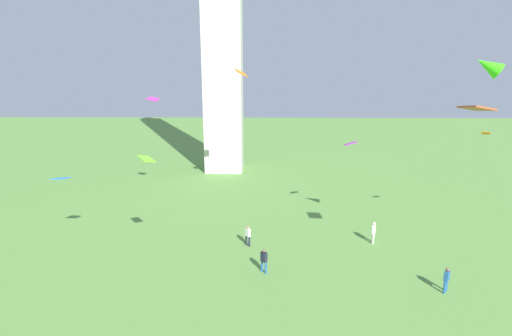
{
  "coord_description": "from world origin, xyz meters",
  "views": [
    {
      "loc": [
        -0.9,
        -5.39,
        12.25
      ],
      "look_at": [
        -1.33,
        15.18,
        7.44
      ],
      "focal_mm": 26.62,
      "sensor_mm": 36.0,
      "label": 1
    }
  ],
  "objects_px": {
    "person_4": "(248,234)",
    "kite_flying_0": "(146,159)",
    "kite_flying_3": "(488,66)",
    "kite_flying_4": "(476,108)",
    "kite_flying_6": "(61,178)",
    "person_2": "(446,279)",
    "kite_flying_1": "(153,99)",
    "kite_flying_2": "(241,73)",
    "kite_flying_7": "(486,133)",
    "person_1": "(373,231)",
    "kite_flying_5": "(351,143)",
    "person_3": "(264,259)"
  },
  "relations": [
    {
      "from": "kite_flying_6",
      "to": "kite_flying_0",
      "type": "bearing_deg",
      "value": 167.09
    },
    {
      "from": "kite_flying_3",
      "to": "kite_flying_6",
      "type": "bearing_deg",
      "value": -81.63
    },
    {
      "from": "kite_flying_3",
      "to": "kite_flying_6",
      "type": "relative_size",
      "value": 1.4
    },
    {
      "from": "person_4",
      "to": "kite_flying_3",
      "type": "xyz_separation_m",
      "value": [
        13.5,
        -4.73,
        12.08
      ]
    },
    {
      "from": "person_4",
      "to": "kite_flying_4",
      "type": "relative_size",
      "value": 0.94
    },
    {
      "from": "person_1",
      "to": "kite_flying_0",
      "type": "bearing_deg",
      "value": -60.88
    },
    {
      "from": "person_3",
      "to": "kite_flying_5",
      "type": "distance_m",
      "value": 13.27
    },
    {
      "from": "person_3",
      "to": "kite_flying_5",
      "type": "bearing_deg",
      "value": -81.76
    },
    {
      "from": "kite_flying_2",
      "to": "kite_flying_3",
      "type": "height_order",
      "value": "kite_flying_3"
    },
    {
      "from": "person_1",
      "to": "kite_flying_5",
      "type": "bearing_deg",
      "value": -155.26
    },
    {
      "from": "kite_flying_1",
      "to": "kite_flying_0",
      "type": "bearing_deg",
      "value": -61.55
    },
    {
      "from": "kite_flying_1",
      "to": "kite_flying_2",
      "type": "distance_m",
      "value": 8.59
    },
    {
      "from": "kite_flying_2",
      "to": "kite_flying_7",
      "type": "bearing_deg",
      "value": 122.25
    },
    {
      "from": "kite_flying_3",
      "to": "kite_flying_5",
      "type": "height_order",
      "value": "kite_flying_3"
    },
    {
      "from": "kite_flying_0",
      "to": "kite_flying_4",
      "type": "height_order",
      "value": "kite_flying_4"
    },
    {
      "from": "kite_flying_5",
      "to": "kite_flying_3",
      "type": "bearing_deg",
      "value": -66.17
    },
    {
      "from": "kite_flying_0",
      "to": "kite_flying_4",
      "type": "relative_size",
      "value": 0.76
    },
    {
      "from": "person_3",
      "to": "kite_flying_1",
      "type": "relative_size",
      "value": 1.37
    },
    {
      "from": "person_4",
      "to": "kite_flying_6",
      "type": "xyz_separation_m",
      "value": [
        -13.15,
        -1.01,
        4.55
      ]
    },
    {
      "from": "kite_flying_5",
      "to": "kite_flying_6",
      "type": "xyz_separation_m",
      "value": [
        -21.65,
        -6.24,
        -1.54
      ]
    },
    {
      "from": "kite_flying_1",
      "to": "kite_flying_5",
      "type": "bearing_deg",
      "value": 2.32
    },
    {
      "from": "kite_flying_3",
      "to": "kite_flying_0",
      "type": "bearing_deg",
      "value": -74.97
    },
    {
      "from": "kite_flying_4",
      "to": "kite_flying_5",
      "type": "height_order",
      "value": "kite_flying_4"
    },
    {
      "from": "kite_flying_3",
      "to": "kite_flying_6",
      "type": "xyz_separation_m",
      "value": [
        -26.65,
        3.72,
        -7.54
      ]
    },
    {
      "from": "person_3",
      "to": "kite_flying_0",
      "type": "bearing_deg",
      "value": 48.13
    },
    {
      "from": "person_1",
      "to": "kite_flying_6",
      "type": "relative_size",
      "value": 1.37
    },
    {
      "from": "person_3",
      "to": "kite_flying_2",
      "type": "distance_m",
      "value": 18.34
    },
    {
      "from": "kite_flying_0",
      "to": "person_4",
      "type": "bearing_deg",
      "value": -93.97
    },
    {
      "from": "person_2",
      "to": "kite_flying_3",
      "type": "height_order",
      "value": "kite_flying_3"
    },
    {
      "from": "kite_flying_3",
      "to": "kite_flying_4",
      "type": "height_order",
      "value": "kite_flying_3"
    },
    {
      "from": "kite_flying_0",
      "to": "person_1",
      "type": "bearing_deg",
      "value": -112.06
    },
    {
      "from": "person_4",
      "to": "kite_flying_0",
      "type": "height_order",
      "value": "kite_flying_0"
    },
    {
      "from": "person_1",
      "to": "kite_flying_1",
      "type": "distance_m",
      "value": 22.68
    },
    {
      "from": "kite_flying_1",
      "to": "kite_flying_6",
      "type": "relative_size",
      "value": 0.96
    },
    {
      "from": "kite_flying_2",
      "to": "kite_flying_3",
      "type": "relative_size",
      "value": 0.77
    },
    {
      "from": "person_4",
      "to": "person_1",
      "type": "bearing_deg",
      "value": -127.17
    },
    {
      "from": "person_4",
      "to": "kite_flying_1",
      "type": "bearing_deg",
      "value": 3.84
    },
    {
      "from": "kite_flying_7",
      "to": "person_1",
      "type": "bearing_deg",
      "value": -39.09
    },
    {
      "from": "person_1",
      "to": "person_2",
      "type": "height_order",
      "value": "person_1"
    },
    {
      "from": "kite_flying_6",
      "to": "kite_flying_7",
      "type": "relative_size",
      "value": 1.33
    },
    {
      "from": "kite_flying_2",
      "to": "kite_flying_5",
      "type": "xyz_separation_m",
      "value": [
        9.46,
        -4.46,
        -5.87
      ]
    },
    {
      "from": "person_2",
      "to": "kite_flying_5",
      "type": "xyz_separation_m",
      "value": [
        -3.42,
        11.43,
        6.1
      ]
    },
    {
      "from": "kite_flying_3",
      "to": "person_2",
      "type": "bearing_deg",
      "value": -30.78
    },
    {
      "from": "kite_flying_2",
      "to": "kite_flying_4",
      "type": "bearing_deg",
      "value": 91.95
    },
    {
      "from": "person_4",
      "to": "kite_flying_2",
      "type": "distance_m",
      "value": 15.42
    },
    {
      "from": "kite_flying_0",
      "to": "kite_flying_6",
      "type": "xyz_separation_m",
      "value": [
        -7.23,
        3.28,
        -2.13
      ]
    },
    {
      "from": "person_2",
      "to": "kite_flying_4",
      "type": "xyz_separation_m",
      "value": [
        0.07,
        -0.65,
        9.94
      ]
    },
    {
      "from": "person_1",
      "to": "person_4",
      "type": "relative_size",
      "value": 1.06
    },
    {
      "from": "person_1",
      "to": "kite_flying_0",
      "type": "relative_size",
      "value": 1.3
    },
    {
      "from": "kite_flying_0",
      "to": "kite_flying_1",
      "type": "xyz_separation_m",
      "value": [
        -3.27,
        13.43,
        2.88
      ]
    }
  ]
}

